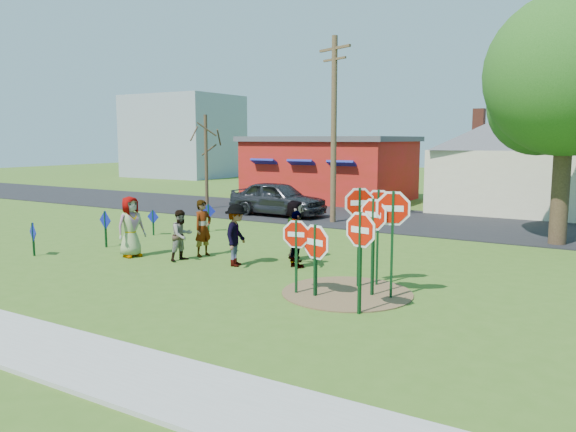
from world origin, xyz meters
name	(u,v)px	position (x,y,z in m)	size (l,w,h in m)	color
ground	(225,265)	(0.00, 0.00, 0.00)	(120.00, 120.00, 0.00)	#3C601B
road	(372,218)	(0.00, 11.50, 0.02)	(120.00, 7.50, 0.04)	black
dirt_patch	(347,293)	(4.50, -1.00, 0.01)	(3.20, 3.20, 0.03)	brown
red_building	(331,168)	(-5.50, 17.99, 1.97)	(9.40, 7.69, 3.90)	#9B1F0F
cream_house	(522,155)	(5.50, 18.00, 2.92)	(9.40, 9.40, 6.50)	beige
distant_building	(183,136)	(-28.00, 30.00, 4.00)	(10.00, 8.00, 8.00)	#8C939E
stop_sign_a	(296,240)	(3.45, -1.67, 1.32)	(0.92, 0.22, 1.94)	#103A1A
stop_sign_b	(378,213)	(4.85, 0.05, 1.89)	(0.97, 0.32, 2.62)	#103A1A
stop_sign_c	(373,225)	(5.12, -0.91, 1.74)	(1.01, 0.27, 2.50)	#103A1A
stop_sign_d	(393,217)	(5.58, -0.87, 1.94)	(1.06, 0.36, 2.71)	#103A1A
stop_sign_e	(316,246)	(3.98, -1.67, 1.23)	(1.11, 0.33, 1.90)	#103A1A
stop_sign_f	(360,238)	(5.41, -2.34, 1.67)	(1.02, 0.25, 2.36)	#103A1A
stop_sign_g	(359,214)	(4.49, -0.33, 1.88)	(0.82, 0.66, 2.68)	#103A1A
blue_diamond_a	(33,236)	(-6.06, -2.16, 0.66)	(0.62, 0.22, 1.10)	#103A1A
blue_diamond_b	(105,225)	(-5.22, 0.05, 0.79)	(0.66, 0.11, 1.29)	#103A1A
blue_diamond_c	(153,220)	(-5.57, 2.71, 0.62)	(0.57, 0.06, 1.02)	#103A1A
blue_diamond_d	(208,214)	(-4.26, 4.50, 0.71)	(0.58, 0.23, 1.15)	#103A1A
person_a	(131,227)	(-3.27, -0.61, 0.97)	(0.95, 0.62, 1.95)	#393F7D
person_b	(203,228)	(-1.36, 0.65, 0.91)	(0.66, 0.44, 1.82)	#26735B
person_c	(182,235)	(-1.49, -0.23, 0.79)	(0.77, 0.60, 1.59)	brown
person_d	(236,235)	(0.40, 0.05, 0.92)	(1.19, 0.69, 1.85)	#36373C
person_e	(296,239)	(2.05, 0.74, 0.84)	(0.99, 0.41, 1.69)	#553661
person_f	(295,230)	(1.50, 1.61, 0.94)	(1.75, 0.56, 1.88)	#215431
suv	(278,198)	(-4.31, 9.89, 0.87)	(1.97, 4.90, 1.67)	#303035
utility_pole	(334,126)	(-1.02, 9.32, 4.31)	(1.87, 0.91, 8.18)	#4C3823
leafy_tree	(572,83)	(8.37, 8.66, 5.64)	(6.16, 5.62, 8.76)	#382819
bare_tree_west	(206,148)	(-9.09, 10.34, 3.25)	(1.80, 1.80, 5.03)	#382819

